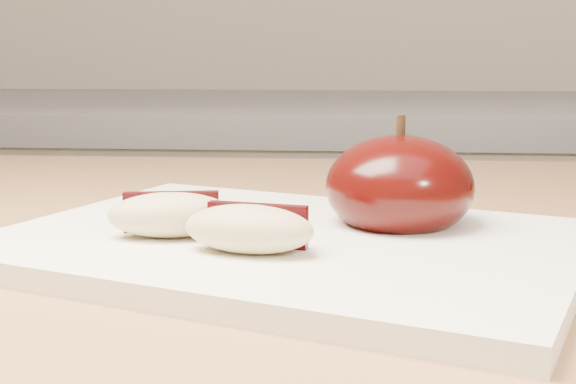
{
  "coord_description": "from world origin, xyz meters",
  "views": [
    {
      "loc": [
        -0.01,
        -0.05,
        1.02
      ],
      "look_at": [
        -0.05,
        0.4,
        0.94
      ],
      "focal_mm": 50.0,
      "sensor_mm": 36.0,
      "label": 1
    }
  ],
  "objects": [
    {
      "name": "apple_wedge_b",
      "position": [
        -0.06,
        0.36,
        0.93
      ],
      "size": [
        0.08,
        0.05,
        0.03
      ],
      "rotation": [
        0.0,
        0.0,
        -0.2
      ],
      "color": "tan",
      "rests_on": "cutting_board"
    },
    {
      "name": "cutting_board",
      "position": [
        -0.05,
        0.4,
        0.91
      ],
      "size": [
        0.39,
        0.34,
        0.01
      ],
      "primitive_type": "cube",
      "rotation": [
        0.0,
        0.0,
        -0.36
      ],
      "color": "white",
      "rests_on": "island_counter"
    },
    {
      "name": "apple_half",
      "position": [
        0.02,
        0.44,
        0.94
      ],
      "size": [
        0.12,
        0.12,
        0.08
      ],
      "rotation": [
        0.0,
        0.0,
        -0.4
      ],
      "color": "black",
      "rests_on": "cutting_board"
    },
    {
      "name": "apple_wedge_a",
      "position": [
        -0.11,
        0.39,
        0.93
      ],
      "size": [
        0.08,
        0.05,
        0.03
      ],
      "rotation": [
        0.0,
        0.0,
        0.18
      ],
      "color": "tan",
      "rests_on": "cutting_board"
    }
  ]
}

